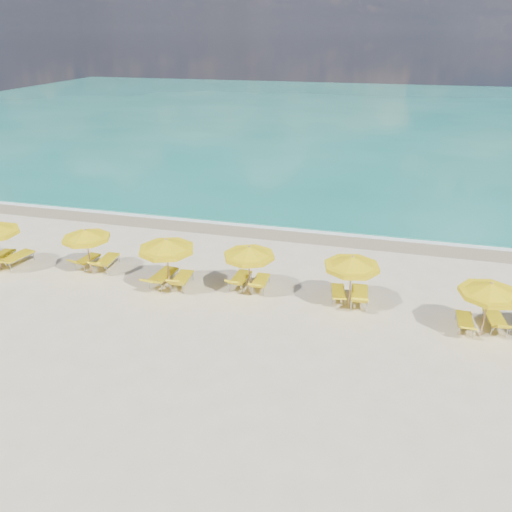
# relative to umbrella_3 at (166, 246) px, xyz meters

# --- Properties ---
(ground_plane) EXTENTS (120.00, 120.00, 0.00)m
(ground_plane) POSITION_rel_umbrella_3_xyz_m (3.32, 0.11, -1.98)
(ground_plane) COLOR beige
(ocean) EXTENTS (120.00, 80.00, 0.30)m
(ocean) POSITION_rel_umbrella_3_xyz_m (3.32, 48.11, -1.98)
(ocean) COLOR #157768
(ocean) RESTS_ON ground
(wet_sand_band) EXTENTS (120.00, 2.60, 0.01)m
(wet_sand_band) POSITION_rel_umbrella_3_xyz_m (3.32, 7.51, -1.98)
(wet_sand_band) COLOR tan
(wet_sand_band) RESTS_ON ground
(foam_line) EXTENTS (120.00, 1.20, 0.03)m
(foam_line) POSITION_rel_umbrella_3_xyz_m (3.32, 8.31, -1.98)
(foam_line) COLOR white
(foam_line) RESTS_ON ground
(whitecap_near) EXTENTS (14.00, 0.36, 0.05)m
(whitecap_near) POSITION_rel_umbrella_3_xyz_m (-2.68, 17.11, -1.98)
(whitecap_near) COLOR white
(whitecap_near) RESTS_ON ground
(whitecap_far) EXTENTS (18.00, 0.30, 0.05)m
(whitecap_far) POSITION_rel_umbrella_3_xyz_m (11.32, 24.11, -1.98)
(whitecap_far) COLOR white
(whitecap_far) RESTS_ON ground
(umbrella_2) EXTENTS (2.07, 2.07, 2.10)m
(umbrella_2) POSITION_rel_umbrella_3_xyz_m (-4.04, 0.61, -0.19)
(umbrella_2) COLOR tan
(umbrella_2) RESTS_ON ground
(umbrella_3) EXTENTS (2.38, 2.38, 2.32)m
(umbrella_3) POSITION_rel_umbrella_3_xyz_m (0.00, 0.00, 0.00)
(umbrella_3) COLOR tan
(umbrella_3) RESTS_ON ground
(umbrella_4) EXTENTS (2.13, 2.13, 2.12)m
(umbrella_4) POSITION_rel_umbrella_3_xyz_m (3.30, 0.55, -0.17)
(umbrella_4) COLOR tan
(umbrella_4) RESTS_ON ground
(umbrella_5) EXTENTS (2.51, 2.51, 2.18)m
(umbrella_5) POSITION_rel_umbrella_3_xyz_m (7.37, 0.47, -0.12)
(umbrella_5) COLOR tan
(umbrella_5) RESTS_ON ground
(umbrella_6) EXTENTS (2.45, 2.45, 2.12)m
(umbrella_6) POSITION_rel_umbrella_3_xyz_m (12.11, -0.41, -0.17)
(umbrella_6) COLOR tan
(umbrella_6) RESTS_ON ground
(lounger_1_left) EXTENTS (0.77, 1.98, 0.72)m
(lounger_1_left) POSITION_rel_umbrella_3_xyz_m (-8.55, 0.38, -1.75)
(lounger_1_left) COLOR #A5A8AD
(lounger_1_left) RESTS_ON ground
(lounger_1_right) EXTENTS (1.05, 2.14, 0.80)m
(lounger_1_right) POSITION_rel_umbrella_3_xyz_m (-7.77, 0.47, -1.74)
(lounger_1_right) COLOR #A5A8AD
(lounger_1_right) RESTS_ON ground
(lounger_2_left) EXTENTS (0.77, 1.73, 0.75)m
(lounger_2_left) POSITION_rel_umbrella_3_xyz_m (-4.55, 1.14, -1.77)
(lounger_2_left) COLOR #A5A8AD
(lounger_2_left) RESTS_ON ground
(lounger_2_right) EXTENTS (0.73, 1.94, 0.82)m
(lounger_2_right) POSITION_rel_umbrella_3_xyz_m (-3.57, 1.20, -1.75)
(lounger_2_right) COLOR #A5A8AD
(lounger_2_right) RESTS_ON ground
(lounger_3_left) EXTENTS (0.91, 2.13, 0.79)m
(lounger_3_left) POSITION_rel_umbrella_3_xyz_m (-0.46, 0.37, -1.74)
(lounger_3_left) COLOR #A5A8AD
(lounger_3_left) RESTS_ON ground
(lounger_3_right) EXTENTS (0.72, 1.87, 0.85)m
(lounger_3_right) POSITION_rel_umbrella_3_xyz_m (0.40, 0.37, -1.75)
(lounger_3_right) COLOR #A5A8AD
(lounger_3_right) RESTS_ON ground
(lounger_4_left) EXTENTS (0.72, 1.87, 0.80)m
(lounger_4_left) POSITION_rel_umbrella_3_xyz_m (2.78, 1.00, -1.75)
(lounger_4_left) COLOR #A5A8AD
(lounger_4_left) RESTS_ON ground
(lounger_4_right) EXTENTS (0.62, 1.75, 0.77)m
(lounger_4_right) POSITION_rel_umbrella_3_xyz_m (3.66, 0.97, -1.76)
(lounger_4_right) COLOR #A5A8AD
(lounger_4_right) RESTS_ON ground
(lounger_5_left) EXTENTS (0.77, 1.73, 0.60)m
(lounger_5_left) POSITION_rel_umbrella_3_xyz_m (6.90, 0.93, -1.78)
(lounger_5_left) COLOR #A5A8AD
(lounger_5_left) RESTS_ON ground
(lounger_5_right) EXTENTS (0.74, 2.00, 0.87)m
(lounger_5_right) POSITION_rel_umbrella_3_xyz_m (7.75, 0.78, -1.74)
(lounger_5_right) COLOR #A5A8AD
(lounger_5_right) RESTS_ON ground
(lounger_6_left) EXTENTS (0.60, 1.71, 0.68)m
(lounger_6_left) POSITION_rel_umbrella_3_xyz_m (11.57, -0.16, -1.78)
(lounger_6_left) COLOR #A5A8AD
(lounger_6_left) RESTS_ON ground
(lounger_6_right) EXTENTS (0.77, 1.83, 0.76)m
(lounger_6_right) POSITION_rel_umbrella_3_xyz_m (12.66, 0.18, -1.76)
(lounger_6_right) COLOR #A5A8AD
(lounger_6_right) RESTS_ON ground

